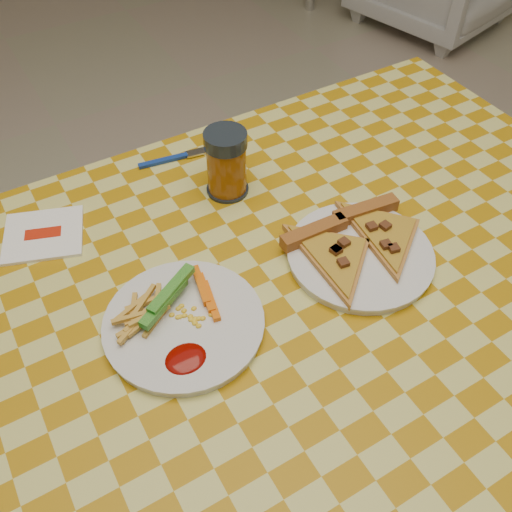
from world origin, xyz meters
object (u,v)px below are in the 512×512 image
object	(u,v)px
plate_left	(184,325)
plate_right	(360,256)
drink_glass	(226,164)
table	(281,326)

from	to	relation	value
plate_left	plate_right	world-z (taller)	same
plate_right	drink_glass	distance (m)	0.27
table	plate_right	size ratio (longest dim) A/B	5.78
table	drink_glass	distance (m)	0.28
plate_left	plate_right	bearing A→B (deg)	-3.74
plate_right	table	bearing A→B (deg)	-178.51
table	plate_left	xyz separation A→B (m)	(-0.15, 0.02, 0.08)
plate_right	plate_left	bearing A→B (deg)	176.26
table	plate_left	size ratio (longest dim) A/B	5.82
drink_glass	plate_left	bearing A→B (deg)	-130.09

